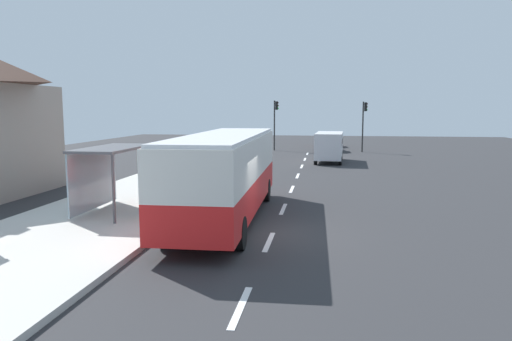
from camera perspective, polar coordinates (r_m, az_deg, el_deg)
name	(u,v)px	position (r m, az deg, el deg)	size (l,w,h in m)	color
ground_plane	(294,176)	(29.79, 4.50, -0.69)	(56.00, 92.00, 0.04)	#2D2D30
sidewalk_platform	(110,212)	(19.76, -16.95, -4.77)	(6.20, 30.00, 0.18)	beige
lane_stripe_seg_0	(241,307)	(10.44, -1.84, -15.89)	(0.16, 2.20, 0.01)	silver
lane_stripe_seg_1	(269,242)	(15.11, 1.55, -8.47)	(0.16, 2.20, 0.01)	silver
lane_stripe_seg_2	(283,209)	(19.94, 3.26, -4.59)	(0.16, 2.20, 0.01)	silver
lane_stripe_seg_3	(292,189)	(24.84, 4.29, -2.23)	(0.16, 2.20, 0.01)	silver
lane_stripe_seg_4	(298,176)	(29.77, 4.98, -0.65)	(0.16, 2.20, 0.01)	silver
lane_stripe_seg_5	(302,166)	(34.73, 5.47, 0.49)	(0.16, 2.20, 0.01)	silver
lane_stripe_seg_6	(305,159)	(39.69, 5.84, 1.33)	(0.16, 2.20, 0.01)	silver
lane_stripe_seg_7	(307,154)	(44.66, 6.13, 2.00)	(0.16, 2.20, 0.01)	silver
bus	(225,171)	(17.72, -3.68, -0.07)	(2.75, 11.06, 3.21)	red
white_van	(329,145)	(37.81, 8.71, 3.03)	(2.25, 5.29, 2.30)	silver
sedan_near	(329,139)	(53.95, 8.72, 3.70)	(2.03, 4.49, 1.52)	#A51919
sedan_far	(330,143)	(47.83, 8.76, 3.25)	(2.01, 4.48, 1.52)	black
recycling_bin_yellow	(157,203)	(18.15, -11.69, -3.84)	(0.52, 0.52, 0.95)	yellow
recycling_bin_blue	(163,200)	(18.79, -10.96, -3.44)	(0.52, 0.52, 0.95)	blue
recycling_bin_orange	(169,196)	(19.44, -10.28, -3.06)	(0.52, 0.52, 0.95)	orange
recycling_bin_red	(175,193)	(20.10, -9.64, -2.71)	(0.52, 0.52, 0.95)	red
traffic_light_near_side	(364,119)	(47.15, 12.73, 6.05)	(0.49, 0.28, 4.83)	#2D2D2D
traffic_light_far_side	(275,117)	(48.08, 2.33, 6.34)	(0.49, 0.28, 4.96)	#2D2D2D
bus_shelter	(106,162)	(19.29, -17.44, 0.97)	(1.80, 4.00, 2.50)	#4C4C51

